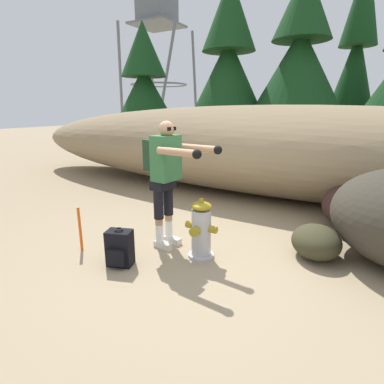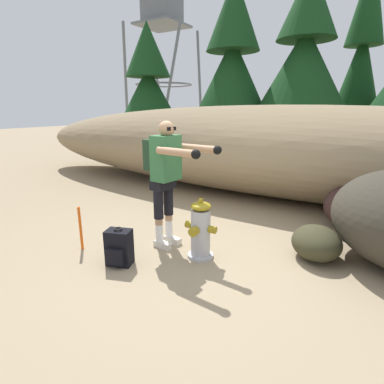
{
  "view_description": "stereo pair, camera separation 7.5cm",
  "coord_description": "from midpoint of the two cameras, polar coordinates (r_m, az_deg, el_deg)",
  "views": [
    {
      "loc": [
        1.83,
        -3.25,
        1.85
      ],
      "look_at": [
        -0.19,
        0.23,
        0.75
      ],
      "focal_mm": 28.84,
      "sensor_mm": 36.0,
      "label": 1
    },
    {
      "loc": [
        1.9,
        -3.21,
        1.85
      ],
      "look_at": [
        -0.19,
        0.23,
        0.75
      ],
      "focal_mm": 28.84,
      "sensor_mm": 36.0,
      "label": 2
    }
  ],
  "objects": [
    {
      "name": "ground_plane",
      "position": [
        4.17,
        1.06,
        -11.36
      ],
      "size": [
        56.0,
        56.0,
        0.04
      ],
      "primitive_type": "cube",
      "color": "#998466"
    },
    {
      "name": "dirt_embankment",
      "position": [
        7.02,
        15.67,
        7.43
      ],
      "size": [
        14.41,
        3.2,
        1.92
      ],
      "primitive_type": "ellipsoid",
      "color": "#897556",
      "rests_on": "ground_plane"
    },
    {
      "name": "fire_hydrant",
      "position": [
        3.9,
        2.14,
        -7.17
      ],
      "size": [
        0.42,
        0.38,
        0.78
      ],
      "color": "#B2B2B7",
      "rests_on": "ground_plane"
    },
    {
      "name": "utility_worker",
      "position": [
        4.03,
        -4.28,
        4.15
      ],
      "size": [
        1.01,
        0.6,
        1.7
      ],
      "rotation": [
        0.0,
        0.0,
        -0.1
      ],
      "color": "beige",
      "rests_on": "ground_plane"
    },
    {
      "name": "spare_backpack",
      "position": [
        3.87,
        -12.8,
        -10.04
      ],
      "size": [
        0.35,
        0.34,
        0.47
      ],
      "rotation": [
        0.0,
        0.0,
        5.05
      ],
      "color": "black",
      "rests_on": "ground_plane"
    },
    {
      "name": "boulder_mid",
      "position": [
        5.42,
        28.65,
        -2.56
      ],
      "size": [
        1.05,
        1.11,
        0.73
      ],
      "primitive_type": "ellipsoid",
      "rotation": [
        0.0,
        0.0,
        3.06
      ],
      "color": "#35211F",
      "rests_on": "ground_plane"
    },
    {
      "name": "boulder_small",
      "position": [
        4.25,
        22.5,
        -8.65
      ],
      "size": [
        0.81,
        0.87,
        0.42
      ],
      "primitive_type": "ellipsoid",
      "rotation": [
        0.0,
        0.0,
        5.06
      ],
      "color": "#373520",
      "rests_on": "ground_plane"
    },
    {
      "name": "pine_tree_far_left",
      "position": [
        12.05,
        -7.88,
        18.82
      ],
      "size": [
        2.52,
        2.52,
        4.83
      ],
      "color": "#47331E",
      "rests_on": "ground_plane"
    },
    {
      "name": "pine_tree_left",
      "position": [
        11.75,
        7.67,
        22.42
      ],
      "size": [
        2.86,
        2.86,
        6.14
      ],
      "color": "#47331E",
      "rests_on": "ground_plane"
    },
    {
      "name": "pine_tree_center",
      "position": [
        11.28,
        20.31,
        22.99
      ],
      "size": [
        2.84,
        2.84,
        6.03
      ],
      "color": "#47331E",
      "rests_on": "ground_plane"
    },
    {
      "name": "pine_tree_right",
      "position": [
        12.97,
        28.95,
        20.45
      ],
      "size": [
        1.9,
        1.9,
        6.79
      ],
      "color": "#47331E",
      "rests_on": "ground_plane"
    },
    {
      "name": "watchtower",
      "position": [
        20.62,
        -5.42,
        30.39
      ],
      "size": [
        4.33,
        4.33,
        9.44
      ],
      "color": "slate",
      "rests_on": "ground_plane"
    },
    {
      "name": "survey_stake",
      "position": [
        4.38,
        -19.46,
        -6.36
      ],
      "size": [
        0.04,
        0.04,
        0.6
      ],
      "primitive_type": "cylinder",
      "color": "#E55914",
      "rests_on": "ground_plane"
    }
  ]
}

